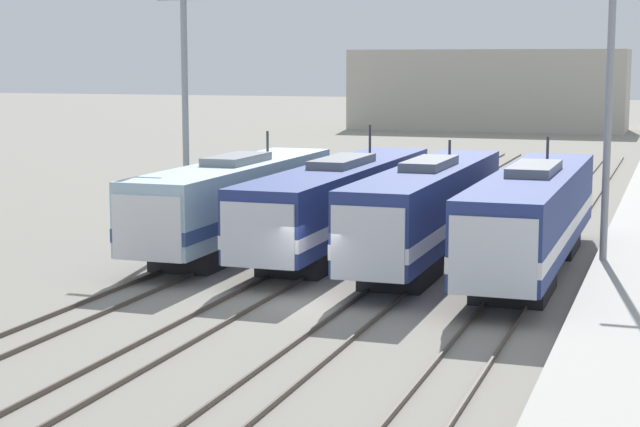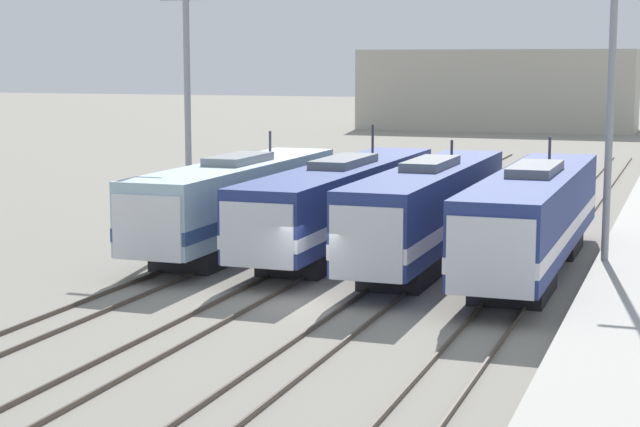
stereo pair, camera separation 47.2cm
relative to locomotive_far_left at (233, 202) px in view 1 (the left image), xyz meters
name	(u,v)px [view 1 (the left image)]	position (x,y,z in m)	size (l,w,h in m)	color
ground_plane	(310,302)	(6.50, -8.37, -2.14)	(400.00, 400.00, 0.00)	gray
rail_pair_far_left	(142,287)	(0.00, -8.37, -2.07)	(1.51, 120.00, 0.15)	#4C4238
rail_pair_center_left	(252,296)	(4.33, -8.37, -2.07)	(1.51, 120.00, 0.15)	#4C4238
rail_pair_center_right	(371,304)	(8.66, -8.37, -2.07)	(1.51, 120.00, 0.15)	#4C4238
rail_pair_far_right	(499,314)	(12.99, -8.37, -2.07)	(1.51, 120.00, 0.15)	#4C4238
locomotive_far_left	(233,202)	(0.00, 0.00, 0.00)	(3.09, 16.80, 4.98)	#232326
locomotive_center_left	(338,203)	(4.33, 1.49, -0.05)	(3.08, 19.87, 5.23)	black
locomotive_center_right	(426,211)	(8.66, -0.33, 0.05)	(2.81, 17.99, 4.77)	black
locomotive_far_right	(532,218)	(12.99, -0.91, 0.04)	(3.05, 18.69, 5.06)	black
catenary_tower_left	(185,99)	(-2.89, 1.43, 4.36)	(2.49, 0.29, 12.48)	gray
catenary_tower_right	(609,105)	(15.58, 1.43, 4.36)	(2.49, 0.29, 12.48)	gray
platform	(634,322)	(17.23, -8.37, -1.99)	(4.00, 120.00, 0.30)	#A8A59E
depot_building	(488,90)	(-3.93, 85.88, 2.61)	(32.34, 10.30, 9.51)	#B2AD9E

